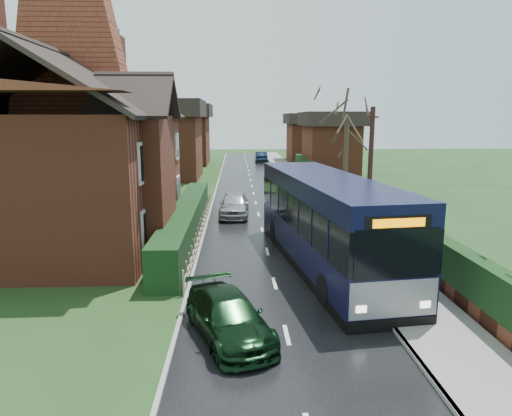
{
  "coord_description": "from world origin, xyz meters",
  "views": [
    {
      "loc": [
        -1.35,
        -17.59,
        5.89
      ],
      "look_at": [
        -0.46,
        3.06,
        1.8
      ],
      "focal_mm": 32.0,
      "sensor_mm": 36.0,
      "label": 1
    }
  ],
  "objects_px": {
    "car_silver": "(234,204)",
    "telegraph_pole": "(370,177)",
    "brick_house": "(83,150)",
    "car_green": "(228,317)",
    "bus_stop_sign": "(355,205)",
    "bus": "(326,222)"
  },
  "relations": [
    {
      "from": "brick_house",
      "to": "car_green",
      "type": "distance_m",
      "value": 13.47
    },
    {
      "from": "brick_house",
      "to": "telegraph_pole",
      "type": "relative_size",
      "value": 2.29
    },
    {
      "from": "car_green",
      "to": "car_silver",
      "type": "bearing_deg",
      "value": 69.77
    },
    {
      "from": "car_green",
      "to": "bus",
      "type": "bearing_deg",
      "value": 37.58
    },
    {
      "from": "car_silver",
      "to": "bus_stop_sign",
      "type": "distance_m",
      "value": 9.2
    },
    {
      "from": "brick_house",
      "to": "bus_stop_sign",
      "type": "height_order",
      "value": "brick_house"
    },
    {
      "from": "car_green",
      "to": "brick_house",
      "type": "bearing_deg",
      "value": 103.65
    },
    {
      "from": "bus_stop_sign",
      "to": "telegraph_pole",
      "type": "xyz_separation_m",
      "value": [
        0.8,
        0.71,
        1.18
      ]
    },
    {
      "from": "brick_house",
      "to": "telegraph_pole",
      "type": "bearing_deg",
      "value": -7.24
    },
    {
      "from": "car_green",
      "to": "telegraph_pole",
      "type": "distance_m",
      "value": 11.4
    },
    {
      "from": "car_silver",
      "to": "telegraph_pole",
      "type": "distance_m",
      "value": 9.42
    },
    {
      "from": "bus_stop_sign",
      "to": "telegraph_pole",
      "type": "relative_size",
      "value": 0.49
    },
    {
      "from": "bus",
      "to": "bus_stop_sign",
      "type": "relative_size",
      "value": 3.92
    },
    {
      "from": "bus",
      "to": "car_silver",
      "type": "relative_size",
      "value": 2.84
    },
    {
      "from": "bus",
      "to": "telegraph_pole",
      "type": "height_order",
      "value": "telegraph_pole"
    },
    {
      "from": "brick_house",
      "to": "telegraph_pole",
      "type": "height_order",
      "value": "brick_house"
    },
    {
      "from": "bus_stop_sign",
      "to": "car_green",
      "type": "bearing_deg",
      "value": -110.51
    },
    {
      "from": "bus",
      "to": "bus_stop_sign",
      "type": "height_order",
      "value": "bus"
    },
    {
      "from": "bus",
      "to": "car_silver",
      "type": "height_order",
      "value": "bus"
    },
    {
      "from": "bus_stop_sign",
      "to": "brick_house",
      "type": "bearing_deg",
      "value": -177.45
    },
    {
      "from": "car_silver",
      "to": "telegraph_pole",
      "type": "relative_size",
      "value": 0.67
    },
    {
      "from": "brick_house",
      "to": "car_silver",
      "type": "xyz_separation_m",
      "value": [
        7.23,
        4.83,
        -3.64
      ]
    }
  ]
}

